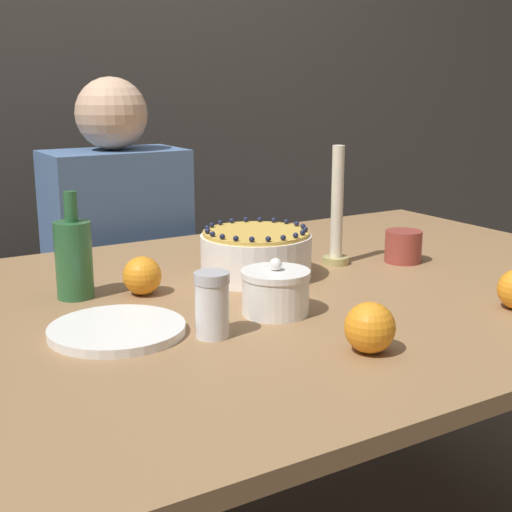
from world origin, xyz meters
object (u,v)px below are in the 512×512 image
cake (256,254)px  candle (337,217)px  bottle (74,258)px  sugar_shaker (212,304)px  person_man_blue_shirt (121,306)px  sugar_bowl (275,292)px

cake → candle: size_ratio=0.87×
bottle → cake: bearing=-8.6°
sugar_shaker → bottle: bearing=110.4°
candle → person_man_blue_shirt: bearing=113.8°
sugar_shaker → person_man_blue_shirt: (0.19, 0.96, -0.30)m
sugar_bowl → candle: size_ratio=0.46×
cake → person_man_blue_shirt: (-0.07, 0.68, -0.30)m
person_man_blue_shirt → bottle: bearing=62.6°
sugar_bowl → person_man_blue_shirt: (0.03, 0.91, -0.29)m
sugar_shaker → cake: bearing=47.5°
sugar_shaker → person_man_blue_shirt: 1.03m
bottle → person_man_blue_shirt: size_ratio=0.18×
sugar_shaker → person_man_blue_shirt: person_man_blue_shirt is taller
cake → sugar_shaker: bearing=-132.5°
bottle → sugar_shaker: bearing=-69.6°
cake → bottle: bearing=171.4°
sugar_bowl → candle: (0.33, 0.24, 0.07)m
sugar_bowl → sugar_shaker: bearing=-163.0°
candle → person_man_blue_shirt: person_man_blue_shirt is taller
cake → sugar_bowl: bearing=-113.3°
cake → person_man_blue_shirt: 0.74m
sugar_bowl → sugar_shaker: 0.17m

